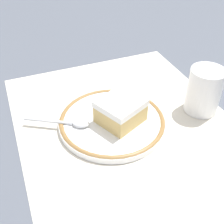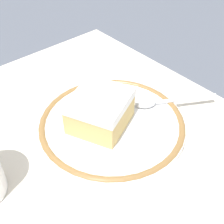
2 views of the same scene
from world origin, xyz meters
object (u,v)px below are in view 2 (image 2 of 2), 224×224
at_px(cake_slice, 98,109).
at_px(plate, 112,124).
at_px(spoon, 159,101).
at_px(sugar_packet, 71,46).

bearing_deg(cake_slice, plate, -132.22).
distance_m(plate, spoon, 0.09).
bearing_deg(plate, spoon, -101.60).
bearing_deg(sugar_packet, plate, 158.48).
distance_m(spoon, sugar_packet, 0.26).
bearing_deg(sugar_packet, cake_slice, 154.27).
distance_m(plate, cake_slice, 0.04).
relative_size(spoon, sugar_packet, 2.49).
relative_size(plate, spoon, 1.76).
bearing_deg(spoon, plate, 78.40).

